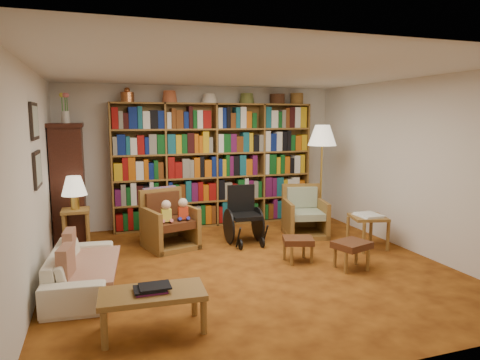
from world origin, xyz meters
name	(u,v)px	position (x,y,z in m)	size (l,w,h in m)	color
floor	(248,267)	(0.00, 0.00, 0.00)	(5.00, 5.00, 0.00)	#9F5818
ceiling	(249,72)	(0.00, 0.00, 2.50)	(5.00, 5.00, 0.00)	silver
wall_back	(202,156)	(0.00, 2.50, 1.25)	(5.00, 5.00, 0.00)	silver
wall_front	(365,213)	(0.00, -2.50, 1.25)	(5.00, 5.00, 0.00)	silver
wall_left	(33,182)	(-2.50, 0.00, 1.25)	(5.00, 5.00, 0.00)	silver
wall_right	(410,166)	(2.50, 0.00, 1.25)	(5.00, 5.00, 0.00)	silver
bookshelf	(215,161)	(0.20, 2.33, 1.17)	(3.60, 0.30, 2.42)	brown
curio_cabinet	(69,182)	(-2.25, 2.00, 0.95)	(0.50, 0.95, 2.40)	#3C1810
framed_pictures	(36,145)	(-2.48, 0.30, 1.62)	(0.03, 0.52, 0.97)	black
sofa	(81,269)	(-2.05, -0.09, 0.23)	(0.63, 1.60, 0.47)	silver
sofa_throw	(86,263)	(-2.00, -0.09, 0.30)	(0.69, 1.29, 0.04)	beige
cushion_left	(70,243)	(-2.18, 0.26, 0.45)	(0.11, 0.36, 0.36)	maroon
cushion_right	(66,262)	(-2.18, -0.44, 0.45)	(0.11, 0.36, 0.36)	maroon
side_table_lamp	(76,222)	(-2.15, 1.34, 0.46)	(0.38, 0.38, 0.64)	brown
table_lamp	(74,187)	(-2.15, 1.34, 0.97)	(0.35, 0.35, 0.48)	gold
armchair_leather	(169,223)	(-0.83, 1.26, 0.36)	(0.88, 0.89, 0.88)	brown
armchair_sage	(303,216)	(1.40, 1.21, 0.31)	(0.80, 0.82, 0.82)	brown
wheelchair	(244,217)	(0.31, 1.09, 0.41)	(0.51, 0.72, 0.90)	black
floor_lamp	(322,140)	(1.84, 1.41, 1.57)	(0.48, 0.48, 1.82)	gold
side_table_papers	(368,221)	(1.96, 0.19, 0.42)	(0.60, 0.60, 0.52)	brown
footstool_a	(298,242)	(0.71, -0.03, 0.27)	(0.48, 0.44, 0.34)	#4F2B15
footstool_b	(352,247)	(1.23, -0.50, 0.30)	(0.52, 0.48, 0.37)	#4F2B15
coffee_table	(152,296)	(-1.40, -1.34, 0.33)	(0.97, 0.53, 0.44)	brown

